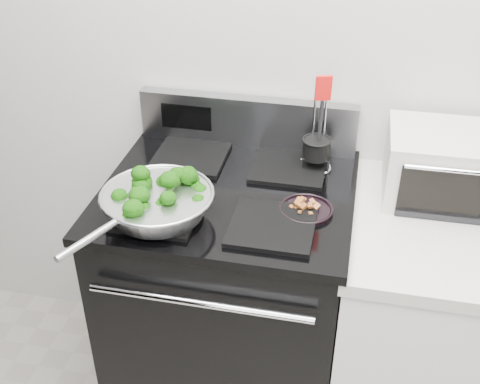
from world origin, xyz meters
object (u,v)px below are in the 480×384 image
(skillet, at_px, (157,202))
(bacon_plate, at_px, (306,207))
(toaster_oven, at_px, (448,166))
(utensil_holder, at_px, (316,153))
(gas_range, at_px, (229,298))

(skillet, relative_size, bacon_plate, 3.10)
(skillet, bearing_deg, toaster_oven, 46.97)
(skillet, relative_size, utensil_holder, 1.50)
(toaster_oven, bearing_deg, utensil_holder, 174.80)
(gas_range, bearing_deg, skillet, -130.93)
(bacon_plate, xyz_separation_m, utensil_holder, (-0.00, 0.26, 0.04))
(bacon_plate, height_order, utensil_holder, utensil_holder)
(skillet, xyz_separation_m, utensil_holder, (0.42, 0.37, 0.01))
(skillet, height_order, utensil_holder, utensil_holder)
(utensil_holder, xyz_separation_m, toaster_oven, (0.41, -0.03, 0.02))
(gas_range, height_order, utensil_holder, utensil_holder)
(gas_range, xyz_separation_m, toaster_oven, (0.67, 0.15, 0.54))
(gas_range, xyz_separation_m, utensil_holder, (0.25, 0.18, 0.52))
(utensil_holder, relative_size, toaster_oven, 0.87)
(skillet, distance_m, toaster_oven, 0.90)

